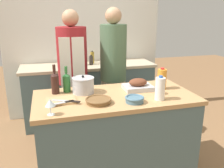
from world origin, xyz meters
TOP-DOWN VIEW (x-y plane):
  - kitchen_island at (0.00, 0.00)m, footprint 1.51×0.75m
  - back_counter at (0.00, 1.42)m, footprint 1.98×0.60m
  - back_wall at (0.00, 1.77)m, footprint 2.48×0.10m
  - roasting_pan at (0.27, 0.11)m, footprint 0.29×0.23m
  - wicker_basket at (-0.20, -0.15)m, footprint 0.23×0.23m
  - cutting_board at (-0.51, -0.03)m, footprint 0.26×0.20m
  - stock_pot at (-0.28, 0.16)m, footprint 0.22×0.22m
  - mixing_bowl at (0.11, -0.22)m, footprint 0.17×0.17m
  - juice_jug at (0.52, 0.07)m, footprint 0.09×0.09m
  - milk_jug at (0.35, -0.22)m, footprint 0.09×0.09m
  - wine_bottle_green at (-0.54, 0.21)m, footprint 0.08×0.08m
  - wine_bottle_dark at (-0.43, 0.23)m, footprint 0.07×0.07m
  - wine_glass_left at (-0.60, -0.30)m, footprint 0.08×0.08m
  - wine_glass_right at (0.42, -0.07)m, footprint 0.08×0.08m
  - knife_chef at (-0.46, -0.09)m, footprint 0.24×0.14m
  - knife_paring at (-0.50, -0.11)m, footprint 0.22×0.08m
  - stand_mixer at (-0.25, 1.42)m, footprint 0.18×0.14m
  - condiment_bottle_tall at (0.07, 1.49)m, footprint 0.06×0.06m
  - condiment_bottle_short at (0.04, 1.41)m, footprint 0.06×0.06m
  - person_cook_aproned at (-0.31, 0.78)m, footprint 0.35×0.37m
  - person_cook_guest at (0.20, 0.76)m, footprint 0.33×0.33m

SIDE VIEW (x-z plane):
  - kitchen_island at x=0.00m, z-range 0.00..0.89m
  - back_counter at x=0.00m, z-range 0.00..0.89m
  - cutting_board at x=-0.51m, z-range 0.89..0.90m
  - knife_chef at x=-0.46m, z-range 0.90..0.91m
  - knife_paring at x=-0.50m, z-range 0.90..0.91m
  - wicker_basket at x=-0.20m, z-range 0.89..0.93m
  - mixing_bowl at x=0.11m, z-range 0.89..0.94m
  - person_cook_aproned at x=-0.31m, z-range 0.09..1.77m
  - roasting_pan at x=0.27m, z-range 0.87..0.99m
  - person_cook_guest at x=0.20m, z-range 0.10..1.80m
  - condiment_bottle_short at x=0.04m, z-range 0.88..1.03m
  - stock_pot at x=-0.28m, z-range 0.87..1.05m
  - condiment_bottle_tall at x=0.07m, z-range 0.88..1.08m
  - wine_glass_left at x=-0.60m, z-range 0.92..1.05m
  - wine_glass_right at x=0.42m, z-range 0.92..1.05m
  - wine_bottle_dark at x=-0.43m, z-range 0.86..1.12m
  - juice_jug at x=0.52m, z-range 0.88..1.10m
  - milk_jug at x=0.35m, z-range 0.88..1.10m
  - wine_bottle_green at x=-0.54m, z-range 0.85..1.14m
  - stand_mixer at x=-0.25m, z-range 0.87..1.17m
  - back_wall at x=0.00m, z-range 0.00..2.55m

